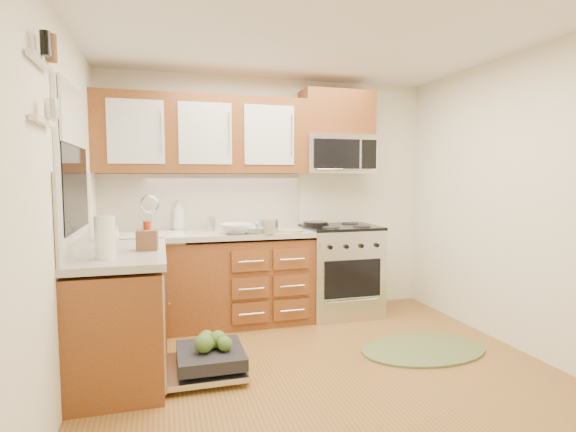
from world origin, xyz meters
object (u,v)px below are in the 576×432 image
object	(u,v)px
microwave	(337,155)
range	(340,270)
sink	(151,248)
cutting_board	(288,231)
upper_cabinets	(204,135)
rug	(424,349)
dishwasher	(205,362)
bowl_a	(253,230)
paper_towel_roll	(105,237)
stock_pot	(266,226)
cup	(267,227)
skillet	(316,224)
bowl_b	(236,229)

from	to	relation	value
microwave	range	bearing A→B (deg)	-90.00
sink	cutting_board	distance (m)	1.32
upper_cabinets	microwave	size ratio (longest dim) A/B	2.70
sink	rug	size ratio (longest dim) A/B	0.56
dishwasher	bowl_a	size ratio (longest dim) A/B	2.64
sink	cutting_board	world-z (taller)	cutting_board
range	dishwasher	world-z (taller)	range
rug	bowl_a	distance (m)	1.86
dishwasher	paper_towel_roll	distance (m)	1.17
stock_pot	paper_towel_roll	xyz separation A→B (m)	(-1.33, -1.02, 0.07)
upper_cabinets	dishwasher	bearing A→B (deg)	-96.04
upper_cabinets	cup	world-z (taller)	upper_cabinets
rug	stock_pot	distance (m)	1.78
skillet	bowl_b	distance (m)	0.88
skillet	paper_towel_roll	size ratio (longest dim) A/B	0.90
microwave	cutting_board	xyz separation A→B (m)	(-0.63, -0.30, -0.77)
upper_cabinets	bowl_b	size ratio (longest dim) A/B	6.74
sink	cup	world-z (taller)	cup
range	microwave	distance (m)	1.23
dishwasher	bowl_a	xyz separation A→B (m)	(0.55, 0.95, 0.86)
sink	upper_cabinets	bearing A→B (deg)	16.45
range	dishwasher	bearing A→B (deg)	-143.73
rug	bowl_a	bearing A→B (deg)	142.39
skillet	stock_pot	xyz separation A→B (m)	(-0.58, -0.22, 0.02)
dishwasher	microwave	bearing A→B (deg)	39.07
upper_cabinets	skillet	xyz separation A→B (m)	(1.12, -0.14, -0.90)
skillet	bowl_a	bearing A→B (deg)	-165.30
stock_pot	bowl_a	world-z (taller)	stock_pot
bowl_a	rug	bearing A→B (deg)	-37.61
sink	paper_towel_roll	xyz separation A→B (m)	(-0.26, -1.22, 0.27)
range	dishwasher	xyz separation A→B (m)	(-1.54, -1.13, -0.38)
upper_cabinets	cutting_board	bearing A→B (deg)	-22.54
dishwasher	upper_cabinets	bearing A→B (deg)	83.96
cup	cutting_board	bearing A→B (deg)	0.90
cutting_board	bowl_a	xyz separation A→B (m)	(-0.36, -0.00, 0.02)
cup	rug	bearing A→B (deg)	-40.90
sink	rug	bearing A→B (deg)	-27.42
bowl_a	cup	size ratio (longest dim) A/B	2.00
sink	dishwasher	world-z (taller)	sink
bowl_b	dishwasher	bearing A→B (deg)	-112.70
bowl_b	cup	xyz separation A→B (m)	(0.30, 0.00, 0.00)
dishwasher	rug	xyz separation A→B (m)	(1.82, -0.03, -0.09)
range	bowl_b	distance (m)	1.26
bowl_a	dishwasher	bearing A→B (deg)	-120.25
rug	upper_cabinets	bearing A→B (deg)	142.34
upper_cabinets	paper_towel_roll	xyz separation A→B (m)	(-0.78, -1.38, -0.81)
range	rug	xyz separation A→B (m)	(0.28, -1.16, -0.46)
sink	range	bearing A→B (deg)	0.30
upper_cabinets	cup	bearing A→B (deg)	-30.16
upper_cabinets	cutting_board	world-z (taller)	upper_cabinets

